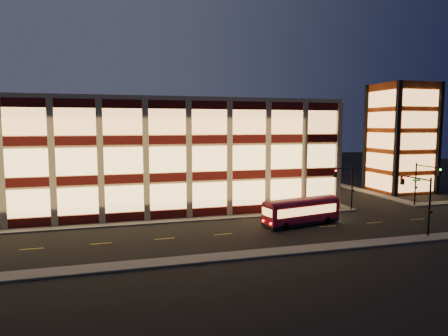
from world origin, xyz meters
name	(u,v)px	position (x,y,z in m)	size (l,w,h in m)	color
ground	(175,223)	(0.00, 0.00, 0.00)	(200.00, 200.00, 0.00)	black
sidewalk_office_south	(148,222)	(-3.00, 1.00, 0.07)	(54.00, 2.00, 0.15)	#514F4C
sidewalk_office_east	(294,190)	(23.00, 17.00, 0.07)	(2.00, 30.00, 0.15)	#514F4C
sidewalk_tower_west	(351,188)	(34.00, 17.00, 0.07)	(2.00, 30.00, 0.15)	#514F4C
sidewalk_near	(199,259)	(0.00, -13.00, 0.07)	(100.00, 2.00, 0.15)	#514F4C
office_building	(138,151)	(-2.91, 16.91, 7.25)	(50.45, 30.45, 14.50)	tan
stair_tower	(401,138)	(39.95, 11.95, 8.99)	(8.60, 8.60, 18.00)	#8C3814
traffic_signal_far	(346,180)	(22.21, 0.24, 4.11)	(3.79, 1.87, 6.00)	black
traffic_signal_right	(424,178)	(33.50, -0.62, 4.10)	(1.20, 4.37, 6.00)	black
traffic_signal_near	(419,194)	(23.50, -11.03, 4.13)	(0.32, 4.45, 6.00)	black
trolley_bus	(301,210)	(13.48, -4.60, 1.71)	(9.38, 4.08, 3.08)	maroon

